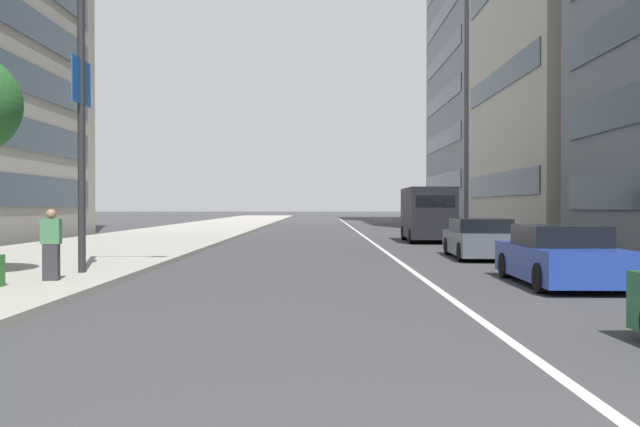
# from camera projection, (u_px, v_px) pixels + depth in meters

# --- Properties ---
(sidewalk_right_plaza) EXTENTS (160.00, 8.26, 0.15)m
(sidewalk_right_plaza) POSITION_uv_depth(u_px,v_px,m) (139.00, 241.00, 32.71)
(sidewalk_right_plaza) COLOR #A39E93
(sidewalk_right_plaza) RESTS_ON ground
(lane_centre_stripe) EXTENTS (110.00, 0.16, 0.01)m
(lane_centre_stripe) POSITION_uv_depth(u_px,v_px,m) (366.00, 238.00, 37.69)
(lane_centre_stripe) COLOR silver
(lane_centre_stripe) RESTS_ON ground
(car_following_behind) EXTENTS (4.55, 1.94, 1.35)m
(car_following_behind) POSITION_uv_depth(u_px,v_px,m) (559.00, 257.00, 15.33)
(car_following_behind) COLOR navy
(car_following_behind) RESTS_ON ground
(car_mid_block_traffic) EXTENTS (4.60, 2.08, 1.34)m
(car_mid_block_traffic) POSITION_uv_depth(u_px,v_px,m) (480.00, 239.00, 23.16)
(car_mid_block_traffic) COLOR #4C515B
(car_mid_block_traffic) RESTS_ON ground
(delivery_van_ahead) EXTENTS (5.26, 2.27, 2.64)m
(delivery_van_ahead) POSITION_uv_depth(u_px,v_px,m) (428.00, 213.00, 33.54)
(delivery_van_ahead) COLOR black
(delivery_van_ahead) RESTS_ON ground
(street_lamp_with_banners) EXTENTS (1.26, 2.48, 8.37)m
(street_lamp_with_banners) POSITION_uv_depth(u_px,v_px,m) (95.00, 67.00, 16.62)
(street_lamp_with_banners) COLOR #232326
(street_lamp_with_banners) RESTS_ON sidewalk_right_plaza
(pedestrian_on_plaza) EXTENTS (0.30, 0.43, 1.56)m
(pedestrian_on_plaza) POSITION_uv_depth(u_px,v_px,m) (51.00, 245.00, 14.91)
(pedestrian_on_plaza) COLOR #2D2D33
(pedestrian_on_plaza) RESTS_ON sidewalk_right_plaza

